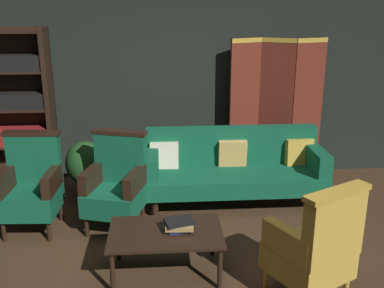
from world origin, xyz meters
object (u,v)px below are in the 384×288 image
object	(u,v)px
armchair_gilt_accent	(315,247)
book_navy_cloth	(179,229)
book_black_cloth	(179,221)
armchair_wing_right	(116,184)
coffee_table	(166,236)
velvet_couch	(233,166)
potted_plant	(86,167)
book_tan_leather	(179,225)
armchair_wing_left	(32,185)
folding_screen	(276,107)
bookshelf	(17,106)

from	to	relation	value
armchair_gilt_accent	book_navy_cloth	size ratio (longest dim) A/B	5.27
book_black_cloth	armchair_wing_right	bearing A→B (deg)	124.27
coffee_table	velvet_couch	bearing A→B (deg)	60.64
potted_plant	book_black_cloth	world-z (taller)	potted_plant
velvet_couch	book_navy_cloth	bearing A→B (deg)	-115.85
armchair_gilt_accent	book_navy_cloth	distance (m)	1.16
armchair_wing_right	book_navy_cloth	bearing A→B (deg)	-55.73
armchair_wing_right	book_tan_leather	xyz separation A→B (m)	(0.63, -0.93, -0.02)
armchair_wing_right	book_black_cloth	xyz separation A→B (m)	(0.63, -0.93, 0.02)
velvet_couch	armchair_gilt_accent	size ratio (longest dim) A/B	2.04
velvet_couch	armchair_wing_left	bearing A→B (deg)	-166.59
book_navy_cloth	folding_screen	bearing A→B (deg)	58.09
folding_screen	potted_plant	size ratio (longest dim) A/B	2.50
potted_plant	book_black_cloth	size ratio (longest dim) A/B	3.03
folding_screen	book_black_cloth	size ratio (longest dim) A/B	7.59
folding_screen	coffee_table	bearing A→B (deg)	-123.96
armchair_wing_right	potted_plant	bearing A→B (deg)	122.13
bookshelf	armchair_gilt_accent	world-z (taller)	bookshelf
armchair_gilt_accent	armchair_wing_right	bearing A→B (deg)	140.29
armchair_wing_right	book_black_cloth	world-z (taller)	armchair_wing_right
armchair_gilt_accent	velvet_couch	bearing A→B (deg)	99.68
armchair_gilt_accent	book_navy_cloth	xyz separation A→B (m)	(-1.06, 0.48, -0.05)
velvet_couch	coffee_table	world-z (taller)	velvet_couch
velvet_couch	coffee_table	xyz separation A→B (m)	(-0.85, -1.50, -0.08)
armchair_wing_right	book_tan_leather	world-z (taller)	armchair_wing_right
bookshelf	book_black_cloth	bearing A→B (deg)	-48.42
armchair_wing_left	book_tan_leather	bearing A→B (deg)	-32.15
bookshelf	velvet_couch	world-z (taller)	bookshelf
book_tan_leather	velvet_couch	bearing A→B (deg)	64.15
coffee_table	armchair_wing_left	xyz separation A→B (m)	(-1.40, 0.97, 0.12)
velvet_couch	folding_screen	bearing A→B (deg)	48.29
velvet_couch	armchair_wing_right	bearing A→B (deg)	-157.48
folding_screen	book_black_cloth	xyz separation A→B (m)	(-1.40, -2.26, -0.48)
folding_screen	book_tan_leather	world-z (taller)	folding_screen
folding_screen	bookshelf	distance (m)	3.38
armchair_gilt_accent	book_black_cloth	xyz separation A→B (m)	(-1.06, 0.48, 0.02)
folding_screen	book_tan_leather	distance (m)	2.71
folding_screen	armchair_wing_right	distance (m)	2.48
potted_plant	bookshelf	bearing A→B (deg)	145.91
armchair_gilt_accent	coffee_table	bearing A→B (deg)	158.57
folding_screen	bookshelf	xyz separation A→B (m)	(-3.38, -0.03, 0.08)
coffee_table	book_navy_cloth	world-z (taller)	book_navy_cloth
armchair_wing_right	velvet_couch	bearing A→B (deg)	22.52
velvet_couch	book_tan_leather	size ratio (longest dim) A/B	8.70
book_navy_cloth	book_black_cloth	world-z (taller)	book_black_cloth
bookshelf	armchair_gilt_accent	distance (m)	4.11
coffee_table	book_tan_leather	bearing A→B (deg)	5.52
potted_plant	folding_screen	bearing A→B (deg)	14.74
folding_screen	book_navy_cloth	xyz separation A→B (m)	(-1.40, -2.26, -0.55)
coffee_table	armchair_wing_right	size ratio (longest dim) A/B	0.96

